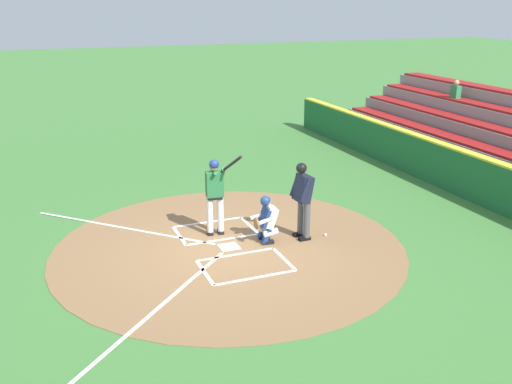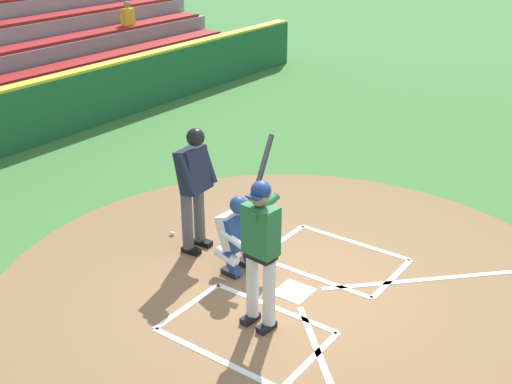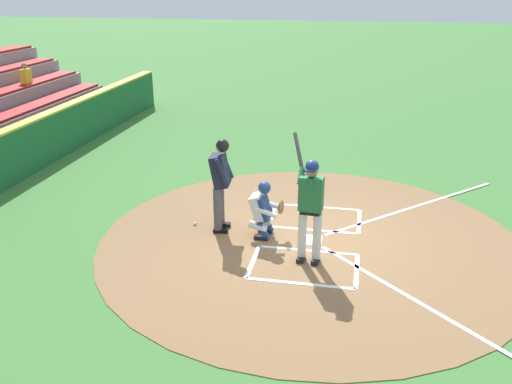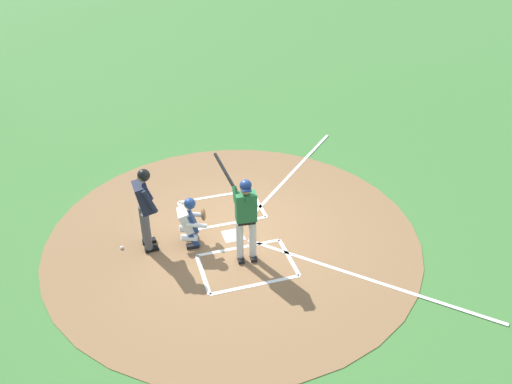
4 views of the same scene
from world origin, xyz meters
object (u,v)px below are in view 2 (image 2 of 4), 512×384
Objects in this scene: plate_umpire at (194,182)px; baseball at (172,234)px; batter at (261,243)px; catcher at (239,233)px.

baseball is (-0.10, -0.58, -1.04)m from plate_umpire.
plate_umpire is 1.20m from baseball.
batter reaches higher than plate_umpire.
batter is at bearing 62.19° from plate_umpire.
catcher is 0.61× the size of plate_umpire.
plate_umpire is at bearing -117.81° from batter.
catcher is 1.56m from baseball.
baseball is at bearing -99.78° from plate_umpire.
plate_umpire reaches higher than baseball.
batter is 28.76× the size of baseball.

